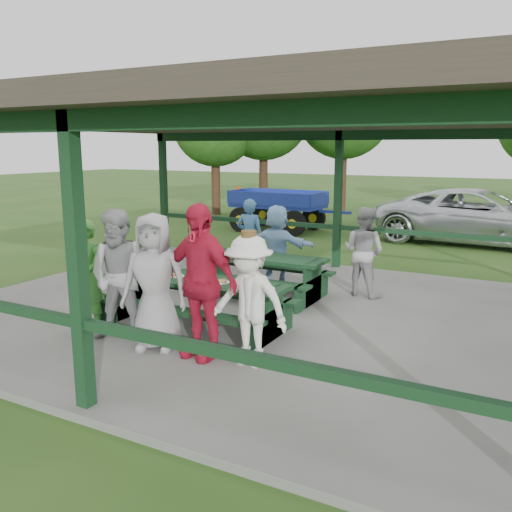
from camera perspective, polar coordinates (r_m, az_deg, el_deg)
The scene contains 19 objects.
ground at distance 9.04m, azimuth 0.10°, elevation -6.34°, with size 90.00×90.00×0.00m, color #254D18.
concrete_slab at distance 9.03m, azimuth 0.10°, elevation -6.04°, with size 10.00×8.00×0.10m, color #60605C.
pavilion_structure at distance 8.62m, azimuth 0.11°, elevation 14.14°, with size 10.60×8.60×3.24m.
picnic_table_near at distance 8.10m, azimuth -6.44°, elevation -4.26°, with size 2.86×1.39×0.75m.
picnic_table_far at distance 9.78m, azimuth -0.06°, elevation -1.49°, with size 2.58×1.39×0.75m.
table_setting at distance 7.98m, azimuth -5.80°, elevation -2.25°, with size 2.48×0.45×0.10m.
contestant_green at distance 8.11m, azimuth -17.43°, elevation -2.15°, with size 0.61×0.40×1.66m, color #3C8933.
contestant_grey_left at distance 7.64m, azimuth -14.03°, elevation -2.08°, with size 0.89×0.70×1.84m, color #949597.
contestant_grey_mid at distance 7.26m, azimuth -10.63°, elevation -2.69°, with size 0.89×0.58×1.83m, color gray.
contestant_red at distance 6.87m, azimuth -5.94°, elevation -2.68°, with size 1.17×0.49×1.99m, color #BD1936.
contestant_white_fedora at distance 6.62m, azimuth -0.73°, elevation -4.74°, with size 1.07×0.65×1.68m.
spectator_lblue at distance 10.42m, azimuth 2.24°, elevation 1.09°, with size 1.47×0.47×1.58m, color #9CC8F1.
spectator_blue at distance 11.31m, azimuth -0.65°, elevation 1.99°, with size 0.59×0.39×1.61m, color #396896.
spectator_grey at distance 9.94m, azimuth 11.27°, elevation 0.47°, with size 0.79×0.61×1.62m, color #9C9B9E.
pickup_truck at distance 16.83m, azimuth 22.40°, elevation 3.84°, with size 2.61×5.67×1.58m, color silver.
farm_trailer at distance 18.09m, azimuth 2.33°, elevation 4.92°, with size 4.11×1.88×1.44m.
tree_far_left at distance 22.96m, azimuth 0.80°, elevation 14.85°, with size 3.91×3.91×6.10m.
tree_left at distance 23.31m, azimuth 9.26°, elevation 14.88°, with size 3.99×3.99×6.23m.
tree_edge_left at distance 22.53m, azimuth -4.34°, elevation 13.72°, with size 3.48×3.48×5.43m.
Camera 1 is at (4.05, -7.60, 2.76)m, focal length 38.00 mm.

